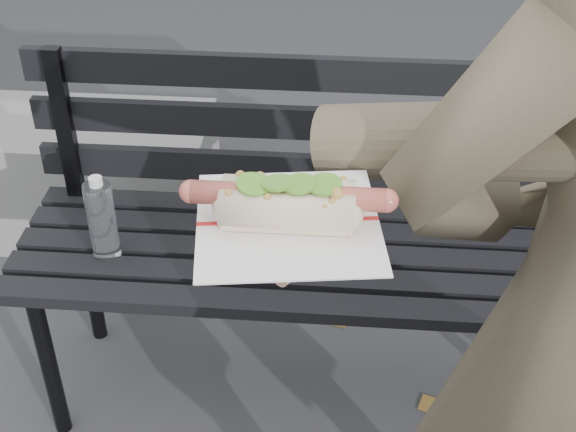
# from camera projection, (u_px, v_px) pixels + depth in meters

# --- Properties ---
(park_bench) EXTENTS (1.50, 0.44, 0.88)m
(park_bench) POSITION_uv_depth(u_px,v_px,m) (331.00, 219.00, 1.89)
(park_bench) COLOR black
(park_bench) RESTS_ON ground
(concrete_block) EXTENTS (1.20, 0.40, 0.40)m
(concrete_block) POSITION_uv_depth(u_px,v_px,m) (31.00, 173.00, 2.66)
(concrete_block) COLOR slate
(concrete_block) RESTS_ON ground
(held_hotdog) EXTENTS (0.63, 0.32, 0.20)m
(held_hotdog) POSITION_uv_depth(u_px,v_px,m) (478.00, 160.00, 0.86)
(held_hotdog) COLOR #4A4231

